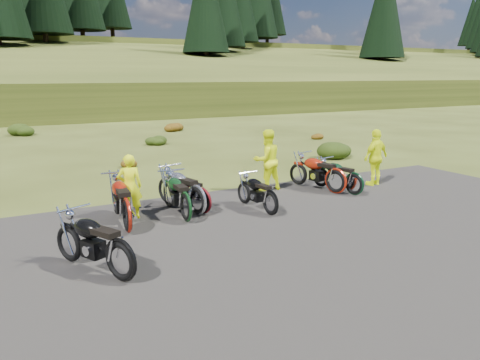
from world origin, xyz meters
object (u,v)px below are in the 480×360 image
motorcycle_3 (197,216)px  motorcycle_7 (354,196)px  person_middle (130,188)px  motorcycle_0 (122,283)px

motorcycle_3 → motorcycle_7: motorcycle_3 is taller
motorcycle_7 → person_middle: bearing=71.1°
motorcycle_3 → motorcycle_7: bearing=-106.8°
motorcycle_3 → person_middle: person_middle is taller
person_middle → motorcycle_7: bearing=-172.8°
motorcycle_0 → motorcycle_3: (2.75, 3.07, 0.00)m
motorcycle_0 → motorcycle_3: size_ratio=1.00×
motorcycle_0 → person_middle: 3.87m
motorcycle_0 → person_middle: bearing=-44.0°
motorcycle_7 → motorcycle_0: bearing=98.1°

